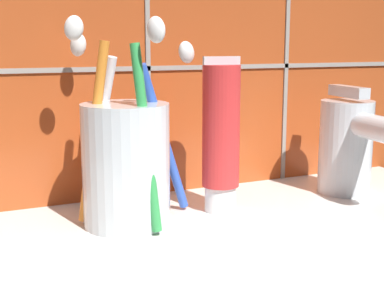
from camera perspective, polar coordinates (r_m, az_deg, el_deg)
sink_counter at (r=46.78cm, az=-0.10°, el=-11.52°), size 70.74×31.66×2.00cm
tile_wall_backsplash at (r=58.42cm, az=-6.74°, el=13.00°), size 80.74×1.72×42.23cm
toothbrush_cup at (r=49.54cm, az=-7.05°, el=-1.72°), size 13.48×12.35×19.22cm
toothpaste_tube at (r=52.82cm, az=3.11°, el=0.86°), size 3.90×3.72×15.46cm
sink_faucet at (r=61.69cm, az=16.54°, el=0.11°), size 5.87×13.09×12.06cm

